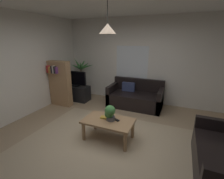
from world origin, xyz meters
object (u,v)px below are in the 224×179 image
at_px(book_on_table_0, 104,117).
at_px(pendant_lamp, 108,29).
at_px(potted_plant_on_table, 110,113).
at_px(bookshelf_corner, 60,83).
at_px(tv_stand, 76,93).
at_px(couch_under_window, 135,98).
at_px(remote_on_table_0, 116,120).
at_px(coffee_table, 108,123).
at_px(tv, 75,78).
at_px(potted_palm_corner, 82,79).

height_order(book_on_table_0, pendant_lamp, pendant_lamp).
bearing_deg(pendant_lamp, potted_plant_on_table, 9.72).
xyz_separation_m(potted_plant_on_table, bookshelf_corner, (-2.19, 1.10, 0.12)).
relative_size(tv_stand, bookshelf_corner, 0.64).
bearing_deg(couch_under_window, remote_on_table_0, -86.86).
bearing_deg(remote_on_table_0, coffee_table, -44.29).
height_order(tv_stand, tv, tv).
distance_m(couch_under_window, potted_palm_corner, 2.12).
distance_m(couch_under_window, book_on_table_0, 1.90).
bearing_deg(remote_on_table_0, bookshelf_corner, -92.78).
bearing_deg(tv, potted_plant_on_table, -39.28).
bearing_deg(couch_under_window, bookshelf_corner, -159.50).
distance_m(couch_under_window, tv_stand, 2.03).
bearing_deg(coffee_table, book_on_table_0, 157.12).
bearing_deg(book_on_table_0, pendant_lamp, -22.88).
xyz_separation_m(couch_under_window, tv, (-2.01, -0.29, 0.49)).
bearing_deg(coffee_table, potted_palm_corner, 133.78).
bearing_deg(coffee_table, couch_under_window, 88.85).
xyz_separation_m(book_on_table_0, pendant_lamp, (0.12, -0.05, 1.74)).
height_order(couch_under_window, tv_stand, couch_under_window).
bearing_deg(tv_stand, book_on_table_0, -41.08).
bearing_deg(remote_on_table_0, couch_under_window, -155.15).
height_order(coffee_table, tv, tv).
distance_m(tv_stand, bookshelf_corner, 0.75).
relative_size(book_on_table_0, potted_plant_on_table, 0.46).
bearing_deg(pendant_lamp, coffee_table, 92.39).
relative_size(couch_under_window, coffee_table, 1.58).
height_order(remote_on_table_0, tv, tv).
relative_size(book_on_table_0, tv, 0.18).
height_order(coffee_table, book_on_table_0, book_on_table_0).
relative_size(potted_palm_corner, pendant_lamp, 2.35).
xyz_separation_m(couch_under_window, potted_palm_corner, (-2.08, 0.20, 0.37)).
bearing_deg(potted_plant_on_table, potted_palm_corner, 134.30).
distance_m(potted_palm_corner, bookshelf_corner, 1.03).
bearing_deg(bookshelf_corner, couch_under_window, 20.50).
relative_size(remote_on_table_0, potted_plant_on_table, 0.49).
xyz_separation_m(coffee_table, potted_palm_corner, (-2.04, 2.13, 0.28)).
bearing_deg(tv_stand, potted_plant_on_table, -39.65).
relative_size(couch_under_window, potted_plant_on_table, 4.94).
height_order(couch_under_window, coffee_table, couch_under_window).
xyz_separation_m(remote_on_table_0, potted_plant_on_table, (-0.11, -0.06, 0.16)).
relative_size(coffee_table, tv_stand, 1.14).
distance_m(potted_plant_on_table, bookshelf_corner, 2.46).
bearing_deg(tv, remote_on_table_0, -36.82).
bearing_deg(tv_stand, bookshelf_corner, -108.43).
distance_m(tv, pendant_lamp, 2.94).
bearing_deg(coffee_table, bookshelf_corner, 152.78).
relative_size(book_on_table_0, tv_stand, 0.17).
xyz_separation_m(potted_plant_on_table, tv, (-2.00, 1.64, 0.16)).
bearing_deg(couch_under_window, coffee_table, -91.15).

